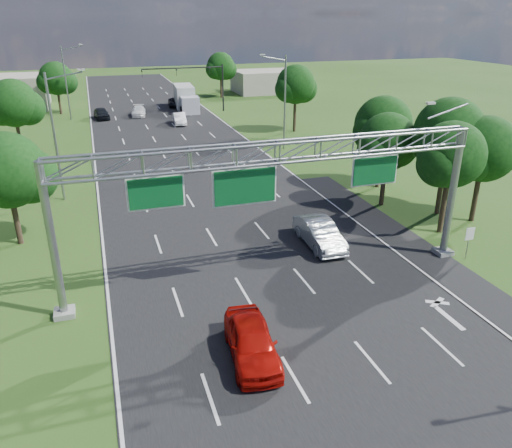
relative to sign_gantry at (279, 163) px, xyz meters
name	(u,v)px	position (x,y,z in m)	size (l,w,h in m)	color
ground	(203,186)	(-0.33, 18.00, -6.89)	(220.00, 220.00, 0.00)	#294B16
road	(203,186)	(-0.33, 18.00, -6.89)	(18.00, 180.00, 0.02)	black
road_flare	(407,244)	(9.87, 2.00, -6.89)	(3.00, 30.00, 0.02)	black
sign_gantry	(279,163)	(0.00, 0.00, 0.00)	(23.50, 1.00, 9.56)	gray
regulatory_sign	(469,237)	(12.07, -1.02, -5.38)	(0.60, 0.08, 2.10)	gray
traffic_signal	(200,77)	(7.15, 53.00, -1.72)	(12.21, 0.24, 7.00)	black
streetlight_l_near	(56,131)	(-11.63, 18.00, -1.31)	(2.97, 0.22, 10.16)	gray
streetlight_l_far	(67,79)	(-11.63, 53.00, -1.31)	(2.97, 0.22, 10.16)	gray
streetlight_r_mid	(283,98)	(10.97, 28.00, -1.31)	(2.97, 0.22, 10.16)	gray
tree_cluster_right	(429,142)	(14.47, 7.19, -1.58)	(9.91, 14.60, 8.68)	#2D2116
tree_verge_la	(8,174)	(-14.25, 10.04, -2.13)	(5.76, 4.80, 7.40)	#2D2116
tree_verge_lb	(14,105)	(-16.25, 33.04, -1.48)	(5.76, 4.80, 8.06)	#2D2116
tree_verge_lc	(57,80)	(-13.25, 58.04, -1.92)	(5.76, 4.80, 7.62)	#2D2116
tree_verge_rd	(296,86)	(15.75, 36.04, -1.26)	(5.76, 4.80, 8.28)	#2D2116
tree_verge_re	(221,68)	(13.75, 66.04, -1.70)	(5.76, 4.80, 7.84)	#2D2116
building_left	(0,92)	(-22.33, 66.00, -4.39)	(14.00, 10.00, 5.00)	#9F9885
building_right	(267,81)	(23.67, 70.00, -4.89)	(12.00, 9.00, 4.00)	#9F9885
red_coupe	(252,341)	(-3.39, -6.06, -6.05)	(2.00, 4.96, 1.69)	#B80F08
silver_sedan	(319,233)	(4.26, 3.57, -6.04)	(1.80, 5.17, 1.70)	#A9B0B5
car_queue_a	(139,111)	(-2.30, 52.89, -6.20)	(1.94, 4.77, 1.38)	white
car_queue_b	(176,102)	(4.26, 59.20, -6.21)	(2.25, 4.89, 1.36)	black
car_queue_c	(101,113)	(-7.60, 52.21, -6.11)	(1.84, 4.58, 1.56)	black
car_queue_d	(180,119)	(2.43, 45.12, -6.15)	(1.57, 4.51, 1.49)	white
box_truck	(185,98)	(5.31, 55.98, -5.16)	(3.25, 9.69, 3.60)	beige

